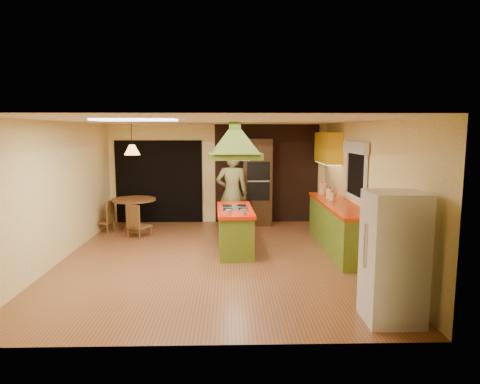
{
  "coord_description": "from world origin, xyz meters",
  "views": [
    {
      "loc": [
        0.29,
        -7.64,
        2.31
      ],
      "look_at": [
        0.5,
        0.59,
        1.15
      ],
      "focal_mm": 32.0,
      "sensor_mm": 36.0,
      "label": 1
    }
  ],
  "objects_px": {
    "kitchen_island": "(235,229)",
    "man": "(232,194)",
    "wall_oven": "(258,182)",
    "canister_large": "(322,189)",
    "dining_table": "(134,208)",
    "refrigerator": "(393,258)"
  },
  "relations": [
    {
      "from": "kitchen_island",
      "to": "wall_oven",
      "type": "height_order",
      "value": "wall_oven"
    },
    {
      "from": "man",
      "to": "refrigerator",
      "type": "relative_size",
      "value": 1.19
    },
    {
      "from": "man",
      "to": "dining_table",
      "type": "height_order",
      "value": "man"
    },
    {
      "from": "refrigerator",
      "to": "man",
      "type": "bearing_deg",
      "value": 113.81
    },
    {
      "from": "dining_table",
      "to": "canister_large",
      "type": "height_order",
      "value": "canister_large"
    },
    {
      "from": "kitchen_island",
      "to": "wall_oven",
      "type": "relative_size",
      "value": 0.79
    },
    {
      "from": "dining_table",
      "to": "canister_large",
      "type": "relative_size",
      "value": 4.3
    },
    {
      "from": "kitchen_island",
      "to": "man",
      "type": "distance_m",
      "value": 1.3
    },
    {
      "from": "wall_oven",
      "to": "kitchen_island",
      "type": "bearing_deg",
      "value": -101.57
    },
    {
      "from": "wall_oven",
      "to": "canister_large",
      "type": "height_order",
      "value": "wall_oven"
    },
    {
      "from": "man",
      "to": "wall_oven",
      "type": "distance_m",
      "value": 1.43
    },
    {
      "from": "man",
      "to": "canister_large",
      "type": "distance_m",
      "value": 2.06
    },
    {
      "from": "man",
      "to": "refrigerator",
      "type": "bearing_deg",
      "value": 114.86
    },
    {
      "from": "refrigerator",
      "to": "wall_oven",
      "type": "distance_m",
      "value": 5.79
    },
    {
      "from": "man",
      "to": "canister_large",
      "type": "bearing_deg",
      "value": -172.98
    },
    {
      "from": "man",
      "to": "wall_oven",
      "type": "height_order",
      "value": "wall_oven"
    },
    {
      "from": "wall_oven",
      "to": "dining_table",
      "type": "xyz_separation_m",
      "value": [
        -2.95,
        -0.63,
        -0.54
      ]
    },
    {
      "from": "kitchen_island",
      "to": "refrigerator",
      "type": "relative_size",
      "value": 1.06
    },
    {
      "from": "wall_oven",
      "to": "dining_table",
      "type": "bearing_deg",
      "value": -165.72
    },
    {
      "from": "man",
      "to": "refrigerator",
      "type": "xyz_separation_m",
      "value": [
        1.92,
        -4.37,
        -0.16
      ]
    },
    {
      "from": "wall_oven",
      "to": "dining_table",
      "type": "distance_m",
      "value": 3.07
    },
    {
      "from": "dining_table",
      "to": "kitchen_island",
      "type": "bearing_deg",
      "value": -37.82
    }
  ]
}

